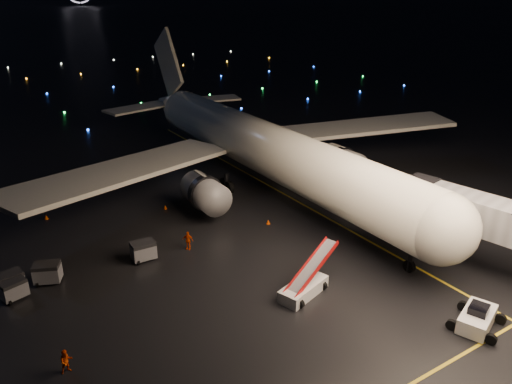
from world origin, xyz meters
The scene contains 15 objects.
lane_centre centered at (12.00, 15.00, 0.01)m, with size 0.25×80.00×0.02m, color gold.
airliner centered at (11.00, 26.12, 8.73)m, with size 61.59×58.51×17.45m, color silver, non-canonical shape.
pushback_tug centered at (9.03, -8.57, 0.90)m, with size 3.79×1.99×1.81m, color silver.
belt_loader centered at (0.83, 1.60, 1.66)m, with size 6.84×1.86×3.32m, color silver, non-canonical shape.
crew_b centered at (-17.51, 2.85, 0.85)m, with size 0.83×0.64×1.70m, color #E94104.
crew_c centered at (-3.75, 13.64, 0.93)m, with size 1.09×0.45×1.85m, color #E94104.
safety_cone_0 centered at (5.77, 14.06, 0.25)m, with size 0.43×0.43×0.49m, color #FD5203.
safety_cone_1 centered at (6.43, 25.14, 0.23)m, with size 0.41×0.41×0.47m, color #FD5203.
safety_cone_2 centered at (-1.89, 23.55, 0.24)m, with size 0.42×0.42×0.48m, color #FD5203.
safety_cone_3 centered at (-13.80, 28.03, 0.26)m, with size 0.45×0.45×0.51m, color #FD5203.
taxiway_lights centered at (0.00, 106.00, 0.18)m, with size 164.00×92.00×0.36m, color black, non-canonical shape.
baggage_cart_0 centered at (-8.06, 14.00, 0.90)m, with size 2.12×1.48×1.80m, color gray.
baggage_cart_1 centered at (-16.26, 14.73, 0.90)m, with size 2.11×1.48×1.80m, color gray.
baggage_cart_2 centered at (-19.14, 14.93, 0.86)m, with size 2.02×1.41×1.72m, color gray.
baggage_cart_3 centered at (-19.07, 13.72, 0.82)m, with size 1.94×1.36×1.65m, color gray.
Camera 1 is at (-21.00, -25.35, 23.21)m, focal length 35.00 mm.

